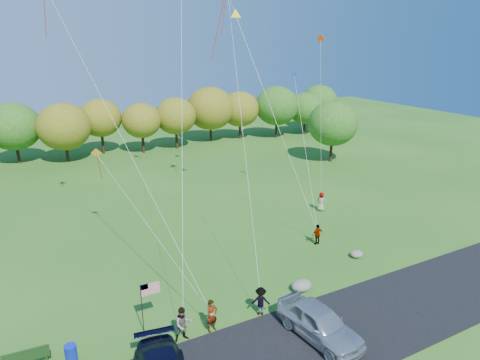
# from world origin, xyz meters

# --- Properties ---
(ground) EXTENTS (140.00, 140.00, 0.00)m
(ground) POSITION_xyz_m (0.00, 0.00, 0.00)
(ground) COLOR #235B1A
(ground) RESTS_ON ground
(asphalt_lane) EXTENTS (44.00, 6.00, 0.06)m
(asphalt_lane) POSITION_xyz_m (0.00, -4.00, 0.03)
(asphalt_lane) COLOR black
(asphalt_lane) RESTS_ON ground
(treeline) EXTENTS (76.01, 28.00, 8.49)m
(treeline) POSITION_xyz_m (1.30, 36.26, 4.88)
(treeline) COLOR #331F12
(treeline) RESTS_ON ground
(minivan_silver) EXTENTS (2.61, 5.20, 1.70)m
(minivan_silver) POSITION_xyz_m (2.03, -3.86, 0.91)
(minivan_silver) COLOR #B2B7BE
(minivan_silver) RESTS_ON asphalt_lane
(flyer_a) EXTENTS (0.73, 0.56, 1.80)m
(flyer_a) POSITION_xyz_m (-2.50, -0.80, 0.90)
(flyer_a) COLOR #4C4C59
(flyer_a) RESTS_ON ground
(flyer_b) EXTENTS (0.95, 0.77, 1.86)m
(flyer_b) POSITION_xyz_m (-4.07, -0.79, 0.93)
(flyer_b) COLOR #4C4C59
(flyer_b) RESTS_ON ground
(flyer_c) EXTENTS (1.22, 1.07, 1.64)m
(flyer_c) POSITION_xyz_m (0.44, -0.77, 0.82)
(flyer_c) COLOR #4C4C59
(flyer_c) RESTS_ON ground
(flyer_d) EXTENTS (0.93, 0.40, 1.58)m
(flyer_d) POSITION_xyz_m (8.48, 4.58, 0.79)
(flyer_d) COLOR #4C4C59
(flyer_d) RESTS_ON ground
(flyer_e) EXTENTS (0.95, 0.98, 1.70)m
(flyer_e) POSITION_xyz_m (12.81, 9.67, 0.85)
(flyer_e) COLOR #4C4C59
(flyer_e) RESTS_ON ground
(park_bench) EXTENTS (1.99, 0.55, 1.10)m
(park_bench) POSITION_xyz_m (-11.13, 0.69, 0.59)
(park_bench) COLOR #183914
(park_bench) RESTS_ON ground
(trash_barrel) EXTENTS (0.57, 0.57, 0.85)m
(trash_barrel) POSITION_xyz_m (-9.28, 0.30, 0.43)
(trash_barrel) COLOR #0B25AD
(trash_barrel) RESTS_ON ground
(flag_assembly) EXTENTS (1.03, 0.67, 2.78)m
(flag_assembly) POSITION_xyz_m (-5.36, 0.79, 2.11)
(flag_assembly) COLOR black
(flag_assembly) RESTS_ON ground
(boulder_near) EXTENTS (1.30, 1.02, 0.65)m
(boulder_near) POSITION_xyz_m (3.82, 0.10, 0.33)
(boulder_near) COLOR gray
(boulder_near) RESTS_ON ground
(boulder_far) EXTENTS (0.94, 0.78, 0.49)m
(boulder_far) POSITION_xyz_m (9.67, 1.69, 0.24)
(boulder_far) COLOR gray
(boulder_far) RESTS_ON ground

